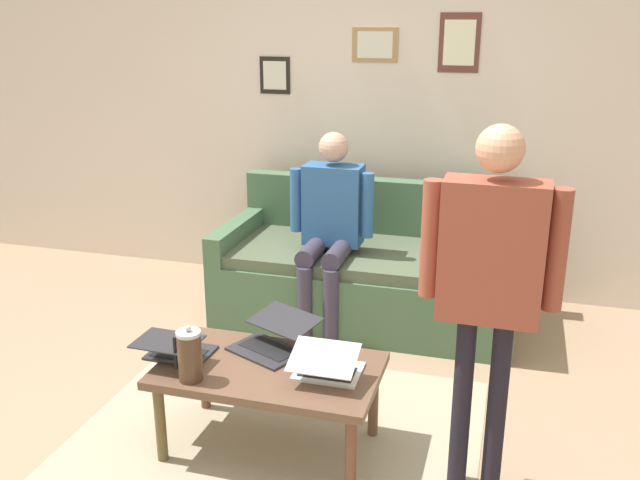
{
  "coord_description": "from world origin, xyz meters",
  "views": [
    {
      "loc": [
        -0.99,
        2.75,
        1.99
      ],
      "look_at": [
        0.01,
        -0.72,
        0.8
      ],
      "focal_mm": 38.81,
      "sensor_mm": 36.0,
      "label": 1
    }
  ],
  "objects": [
    {
      "name": "person_seated",
      "position": [
        0.12,
        -1.33,
        0.73
      ],
      "size": [
        0.55,
        0.51,
        1.28
      ],
      "color": "#383143",
      "rests_on": "ground_plane"
    },
    {
      "name": "back_wall",
      "position": [
        -0.0,
        -2.2,
        1.35
      ],
      "size": [
        7.04,
        0.11,
        2.7
      ],
      "color": "beige",
      "rests_on": "ground_plane"
    },
    {
      "name": "area_rug",
      "position": [
        0.03,
        0.18,
        0.0
      ],
      "size": [
        1.95,
        1.99,
        0.01
      ],
      "primitive_type": "cube",
      "color": "tan",
      "rests_on": "ground_plane"
    },
    {
      "name": "couch",
      "position": [
        -0.09,
        -1.55,
        0.3
      ],
      "size": [
        1.96,
        0.92,
        0.88
      ],
      "color": "#446345",
      "rests_on": "ground_plane"
    },
    {
      "name": "laptop_center",
      "position": [
        0.07,
        -0.1,
        0.48
      ],
      "size": [
        0.45,
        0.46,
        0.14
      ],
      "color": "#28282D",
      "rests_on": "coffee_table"
    },
    {
      "name": "laptop_left",
      "position": [
        -0.25,
        0.09,
        0.48
      ],
      "size": [
        0.3,
        0.31,
        0.16
      ],
      "color": "silver",
      "rests_on": "coffee_table"
    },
    {
      "name": "ground_plane",
      "position": [
        0.0,
        0.0,
        0.0
      ],
      "size": [
        7.68,
        7.68,
        0.0
      ],
      "primitive_type": "plane",
      "color": "#9B7C62"
    },
    {
      "name": "french_press",
      "position": [
        0.32,
        0.29,
        0.55
      ],
      "size": [
        0.13,
        0.11,
        0.26
      ],
      "color": "#4C3323",
      "rests_on": "coffee_table"
    },
    {
      "name": "coffee_table",
      "position": [
        0.03,
        0.08,
        0.38
      ],
      "size": [
        1.02,
        0.6,
        0.43
      ],
      "color": "brown",
      "rests_on": "ground_plane"
    },
    {
      "name": "laptop_right",
      "position": [
        0.48,
        0.12,
        0.48
      ],
      "size": [
        0.3,
        0.34,
        0.12
      ],
      "color": "#28282D",
      "rests_on": "coffee_table"
    },
    {
      "name": "person_standing",
      "position": [
        -0.93,
        0.1,
        1.02
      ],
      "size": [
        0.57,
        0.19,
        1.6
      ],
      "color": "black",
      "rests_on": "ground_plane"
    }
  ]
}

